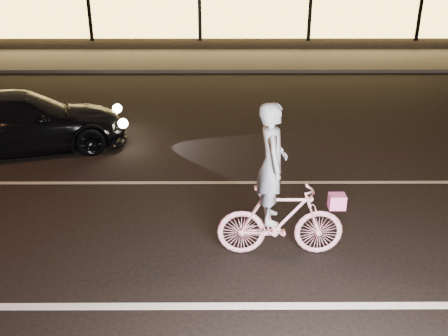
{
  "coord_description": "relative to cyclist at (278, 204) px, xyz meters",
  "views": [
    {
      "loc": [
        0.89,
        -6.35,
        3.94
      ],
      "look_at": [
        0.93,
        0.6,
        0.91
      ],
      "focal_mm": 40.0,
      "sensor_mm": 36.0,
      "label": 1
    }
  ],
  "objects": [
    {
      "name": "sidewalk",
      "position": [
        -1.66,
        13.34,
        -0.73
      ],
      "size": [
        30.0,
        4.0,
        0.12
      ],
      "primitive_type": "cube",
      "color": "#383533",
      "rests_on": "ground"
    },
    {
      "name": "cyclist",
      "position": [
        0.0,
        0.0,
        0.0
      ],
      "size": [
        1.75,
        0.6,
        2.21
      ],
      "rotation": [
        0.0,
        0.0,
        1.57
      ],
      "color": "#DE2D5B",
      "rests_on": "ground"
    },
    {
      "name": "lane_stripe_near",
      "position": [
        -1.66,
        -1.16,
        -0.78
      ],
      "size": [
        60.0,
        0.12,
        0.01
      ],
      "primitive_type": "cube",
      "color": "silver",
      "rests_on": "ground"
    },
    {
      "name": "lane_stripe_far",
      "position": [
        -1.66,
        2.34,
        -0.78
      ],
      "size": [
        60.0,
        0.1,
        0.01
      ],
      "primitive_type": "cube",
      "color": "gray",
      "rests_on": "ground"
    },
    {
      "name": "ground",
      "position": [
        -1.66,
        0.34,
        -0.79
      ],
      "size": [
        90.0,
        90.0,
        0.0
      ],
      "primitive_type": "plane",
      "color": "black",
      "rests_on": "ground"
    },
    {
      "name": "sedan",
      "position": [
        -5.0,
        4.04,
        -0.16
      ],
      "size": [
        4.65,
        2.94,
        1.25
      ],
      "rotation": [
        0.0,
        0.0,
        1.87
      ],
      "color": "black",
      "rests_on": "ground"
    }
  ]
}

